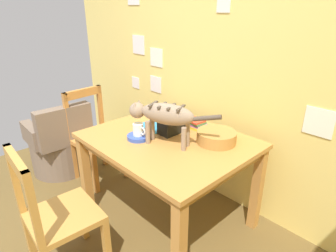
{
  "coord_description": "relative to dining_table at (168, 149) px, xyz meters",
  "views": [
    {
      "loc": [
        1.4,
        -0.19,
        1.66
      ],
      "look_at": [
        -0.01,
        1.14,
        0.85
      ],
      "focal_mm": 30.22,
      "sensor_mm": 36.0,
      "label": 1
    }
  ],
  "objects": [
    {
      "name": "wall_rear",
      "position": [
        0.01,
        0.65,
        0.59
      ],
      "size": [
        4.38,
        0.11,
        2.5
      ],
      "color": "#F0D56F",
      "rests_on": "ground_plane"
    },
    {
      "name": "dining_table",
      "position": [
        0.0,
        0.0,
        0.0
      ],
      "size": [
        1.2,
        0.97,
        0.75
      ],
      "color": "#C0833F",
      "rests_on": "ground_plane"
    },
    {
      "name": "cat",
      "position": [
        0.04,
        -0.09,
        0.31
      ],
      "size": [
        0.64,
        0.31,
        0.31
      ],
      "rotation": [
        0.0,
        0.0,
        1.96
      ],
      "color": "gray",
      "rests_on": "dining_table"
    },
    {
      "name": "saucer_bowl",
      "position": [
        -0.15,
        -0.17,
        0.1
      ],
      "size": [
        0.17,
        0.17,
        0.03
      ],
      "primitive_type": "cylinder",
      "color": "#3452B8",
      "rests_on": "dining_table"
    },
    {
      "name": "coffee_mug",
      "position": [
        -0.14,
        -0.17,
        0.16
      ],
      "size": [
        0.12,
        0.08,
        0.09
      ],
      "color": "white",
      "rests_on": "saucer_bowl"
    },
    {
      "name": "magazine",
      "position": [
        -0.24,
        0.09,
        0.09
      ],
      "size": [
        0.26,
        0.23,
        0.01
      ],
      "primitive_type": "cube",
      "rotation": [
        0.0,
        0.0,
        -0.05
      ],
      "color": "#2C8BC2",
      "rests_on": "dining_table"
    },
    {
      "name": "book_stack",
      "position": [
        -0.01,
        0.3,
        0.12
      ],
      "size": [
        0.21,
        0.13,
        0.07
      ],
      "color": "yellow",
      "rests_on": "dining_table"
    },
    {
      "name": "wicker_basket",
      "position": [
        0.3,
        0.21,
        0.13
      ],
      "size": [
        0.29,
        0.29,
        0.09
      ],
      "color": "#B17E3C",
      "rests_on": "dining_table"
    },
    {
      "name": "toaster",
      "position": [
        -0.05,
        0.09,
        0.17
      ],
      "size": [
        0.12,
        0.2,
        0.18
      ],
      "color": "black",
      "rests_on": "dining_table"
    },
    {
      "name": "wooden_chair_near",
      "position": [
        -0.11,
        -0.87,
        -0.21
      ],
      "size": [
        0.45,
        0.45,
        0.93
      ],
      "rotation": [
        0.0,
        0.0,
        -0.07
      ],
      "color": "#BE883E",
      "rests_on": "ground_plane"
    },
    {
      "name": "wooden_chair_far",
      "position": [
        -0.98,
        -0.08,
        -0.21
      ],
      "size": [
        0.45,
        0.45,
        0.93
      ],
      "rotation": [
        0.0,
        0.0,
        -1.5
      ],
      "color": "#C37F3C",
      "rests_on": "ground_plane"
    },
    {
      "name": "wicker_armchair",
      "position": [
        -1.36,
        -0.3,
        -0.39
      ],
      "size": [
        0.61,
        0.62,
        0.78
      ],
      "rotation": [
        0.0,
        0.0,
        1.53
      ],
      "color": "#756353",
      "rests_on": "ground_plane"
    }
  ]
}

